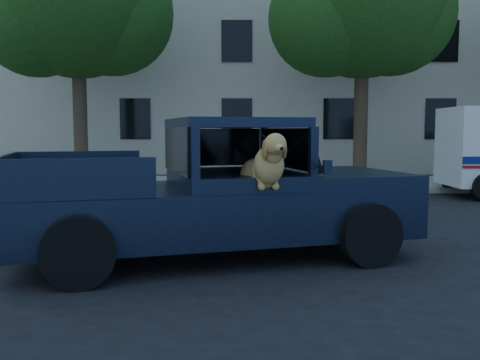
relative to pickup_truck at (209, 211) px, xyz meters
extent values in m
plane|color=black|center=(-0.72, 0.34, -0.65)|extent=(120.00, 120.00, 0.00)
cube|color=gray|center=(-0.72, 9.54, -0.58)|extent=(60.00, 4.00, 0.15)
cylinder|color=#332619|center=(-4.72, 9.94, 1.55)|extent=(0.44, 0.44, 4.40)
sphere|color=black|center=(-5.92, 9.64, 4.55)|extent=(3.60, 3.60, 3.60)
sphere|color=black|center=(-3.72, 10.24, 4.85)|extent=(4.00, 4.00, 4.00)
cylinder|color=#332619|center=(4.28, 9.94, 1.55)|extent=(0.44, 0.44, 4.40)
sphere|color=black|center=(3.08, 9.64, 4.55)|extent=(3.60, 3.60, 3.60)
sphere|color=black|center=(5.28, 10.24, 4.85)|extent=(4.00, 4.00, 4.00)
cube|color=#BBB59A|center=(2.28, 16.84, 3.85)|extent=(26.00, 6.00, 9.00)
cube|color=black|center=(0.08, 0.05, 0.00)|extent=(5.75, 3.47, 0.68)
cube|color=black|center=(1.92, 0.57, 0.43)|extent=(2.06, 2.42, 0.17)
cube|color=black|center=(0.33, 0.12, 1.21)|extent=(2.09, 2.35, 0.12)
cube|color=black|center=(1.13, 0.35, 0.85)|extent=(0.74, 1.78, 0.59)
cube|color=black|center=(0.65, -0.27, 0.20)|extent=(0.70, 0.70, 0.39)
cube|color=black|center=(1.48, -0.90, 0.67)|extent=(0.11, 0.08, 0.17)
camera|label=1|loc=(0.44, -7.29, 1.12)|focal=40.00mm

